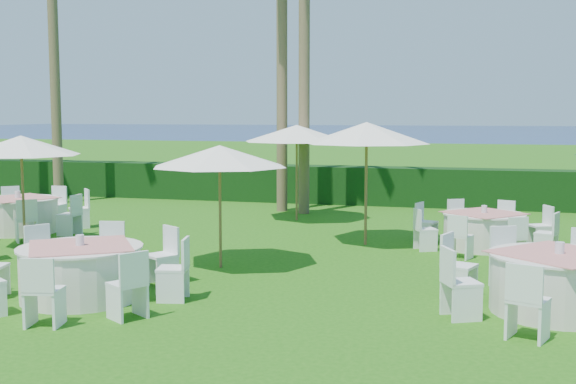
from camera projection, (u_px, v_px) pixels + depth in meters
The scene contains 14 objects.
ground at pixel (186, 290), 11.89m from camera, with size 120.00×120.00×0.00m, color #1E5A0F.
hedge at pixel (333, 185), 23.34m from camera, with size 34.00×1.00×1.20m, color black.
ocean at pixel (452, 132), 109.74m from camera, with size 260.00×260.00×0.00m, color #081853.
banquet_table_b at pixel (81, 271), 11.30m from camera, with size 3.39×3.39×1.02m.
banquet_table_c at pixel (558, 282), 10.50m from camera, with size 3.44×3.44×1.05m.
banquet_table_d at pixel (18, 214), 17.63m from camera, with size 3.38×3.38×1.02m.
banquet_table_f at pixel (484, 230), 15.55m from camera, with size 3.01×3.01×0.93m.
umbrella_a at pixel (21, 146), 15.37m from camera, with size 2.51×2.51×2.43m.
umbrella_b at pixel (220, 156), 13.41m from camera, with size 2.58×2.58×2.31m.
umbrella_c at pixel (297, 133), 19.41m from camera, with size 2.90×2.90×2.59m.
umbrella_d at pixel (367, 133), 15.72m from camera, with size 2.75×2.75×2.71m.
palm_a at pixel (53, 20), 22.82m from camera, with size 4.33×4.31×10.72m.
palm_b at pixel (282, 31), 20.95m from camera, with size 4.39×4.18×9.65m.
palm_c at pixel (304, 5), 20.37m from camera, with size 4.37×4.25×10.95m.
Camera 1 is at (4.68, -10.79, 2.90)m, focal length 45.00 mm.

